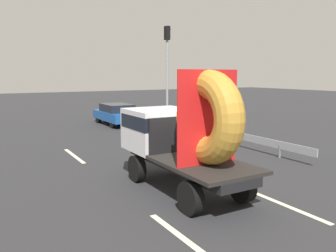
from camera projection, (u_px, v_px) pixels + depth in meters
The scene contains 9 objects.
ground_plane at pixel (187, 185), 10.86m from camera, with size 120.00×120.00×0.00m, color #28282B.
flatbed_truck at pixel (180, 132), 10.32m from camera, with size 2.02×4.99×3.59m.
distant_sedan at pixel (117, 114), 23.73m from camera, with size 1.89×4.41×1.44m.
traffic_light at pixel (167, 62), 23.25m from camera, with size 0.42×0.36×6.64m.
guardrail at pixel (204, 128), 18.86m from camera, with size 0.10×14.30×0.71m.
lane_dash_left_near at pixel (179, 235), 7.47m from camera, with size 2.46×0.16×0.01m, color beige.
lane_dash_left_far at pixel (74, 156), 14.71m from camera, with size 2.92×0.16×0.01m, color beige.
lane_dash_right_near at pixel (284, 205), 9.19m from camera, with size 2.85×0.16×0.01m, color beige.
lane_dash_right_far at pixel (142, 146), 16.63m from camera, with size 2.07×0.16×0.01m, color beige.
Camera 1 is at (-5.78, -8.74, 3.46)m, focal length 36.77 mm.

